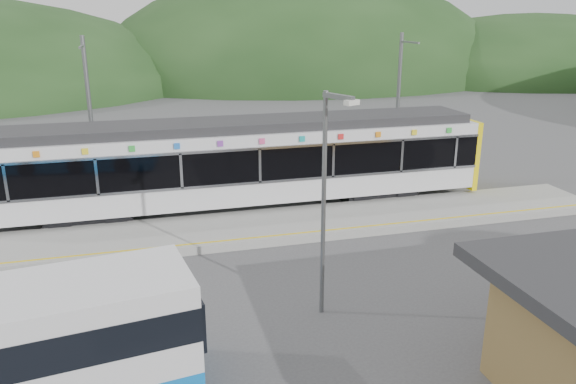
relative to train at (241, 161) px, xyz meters
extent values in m
plane|color=#4C4C4F|center=(1.18, -6.00, -2.06)|extent=(120.00, 120.00, 0.00)
ellipsoid|color=#1E3D19|center=(17.18, 48.00, -2.06)|extent=(52.00, 39.00, 26.00)
ellipsoid|color=#1E3D19|center=(46.18, 42.00, -2.06)|extent=(44.00, 33.00, 16.00)
cube|color=#9E9E99|center=(1.18, -2.70, -1.91)|extent=(26.00, 3.20, 0.30)
cube|color=yellow|center=(1.18, -4.00, -1.76)|extent=(26.00, 0.10, 0.01)
cube|color=black|center=(-6.02, 0.00, -1.76)|extent=(3.20, 2.20, 0.56)
cube|color=black|center=(5.98, 0.00, -1.76)|extent=(3.20, 2.20, 0.56)
cube|color=silver|center=(-0.02, 0.00, -1.02)|extent=(20.00, 2.90, 0.92)
cube|color=black|center=(-0.02, 0.00, 0.16)|extent=(20.00, 2.96, 1.45)
cube|color=silver|center=(-0.02, -1.50, -0.51)|extent=(20.00, 0.05, 0.10)
cube|color=silver|center=(-0.02, -1.50, 0.84)|extent=(20.00, 0.05, 0.10)
cube|color=silver|center=(-0.02, 0.00, 1.11)|extent=(20.00, 2.90, 0.45)
cube|color=#2D2D30|center=(-0.02, 0.00, 1.52)|extent=(19.40, 2.50, 0.36)
cube|color=yellow|center=(10.10, 0.00, -0.16)|extent=(0.24, 2.92, 3.00)
cube|color=silver|center=(-8.52, -1.50, 0.16)|extent=(0.10, 0.05, 1.35)
cube|color=silver|center=(-5.52, -1.50, 0.16)|extent=(0.10, 0.05, 1.35)
cube|color=silver|center=(-2.52, -1.50, 0.16)|extent=(0.10, 0.05, 1.35)
cube|color=silver|center=(0.48, -1.50, 0.16)|extent=(0.10, 0.05, 1.35)
cube|color=silver|center=(3.48, -1.50, 0.16)|extent=(0.10, 0.05, 1.35)
cube|color=silver|center=(6.48, -1.50, 0.16)|extent=(0.10, 0.05, 1.35)
cube|color=silver|center=(8.98, -1.50, 0.16)|extent=(0.10, 0.05, 1.35)
cube|color=orange|center=(-7.42, -1.49, 1.12)|extent=(0.22, 0.04, 0.22)
cube|color=yellow|center=(-5.82, -1.49, 1.12)|extent=(0.22, 0.04, 0.22)
cube|color=green|center=(-4.22, -1.49, 1.12)|extent=(0.22, 0.04, 0.22)
cube|color=blue|center=(-2.62, -1.49, 1.12)|extent=(0.22, 0.04, 0.22)
cube|color=purple|center=(-1.02, -1.49, 1.12)|extent=(0.22, 0.04, 0.22)
cube|color=#E54C8C|center=(0.58, -1.49, 1.12)|extent=(0.22, 0.04, 0.22)
cube|color=#19A5A5|center=(2.18, -1.49, 1.12)|extent=(0.22, 0.04, 0.22)
cube|color=red|center=(3.78, -1.49, 1.12)|extent=(0.22, 0.04, 0.22)
cube|color=orange|center=(5.38, -1.49, 1.12)|extent=(0.22, 0.04, 0.22)
cube|color=yellow|center=(6.98, -1.49, 1.12)|extent=(0.22, 0.04, 0.22)
cube|color=green|center=(8.58, -1.49, 1.12)|extent=(0.22, 0.04, 0.22)
cylinder|color=slate|center=(-5.82, 2.60, 1.44)|extent=(0.18, 0.18, 7.00)
cube|color=slate|center=(-5.82, 1.80, 4.54)|extent=(0.08, 1.80, 0.08)
cylinder|color=slate|center=(8.18, 2.60, 1.44)|extent=(0.18, 0.18, 7.00)
cube|color=slate|center=(8.18, 1.80, 4.54)|extent=(0.08, 1.80, 0.08)
cylinder|color=black|center=(-4.74, -11.17, -1.65)|extent=(1.16, 2.51, 0.83)
cylinder|color=slate|center=(0.52, -9.00, 0.95)|extent=(0.12, 0.12, 6.03)
cube|color=slate|center=(0.52, -9.45, 3.87)|extent=(0.50, 0.97, 0.12)
cube|color=silver|center=(0.52, -9.90, 3.79)|extent=(0.39, 0.30, 0.12)
camera|label=1|loc=(-3.95, -21.98, 5.73)|focal=35.00mm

